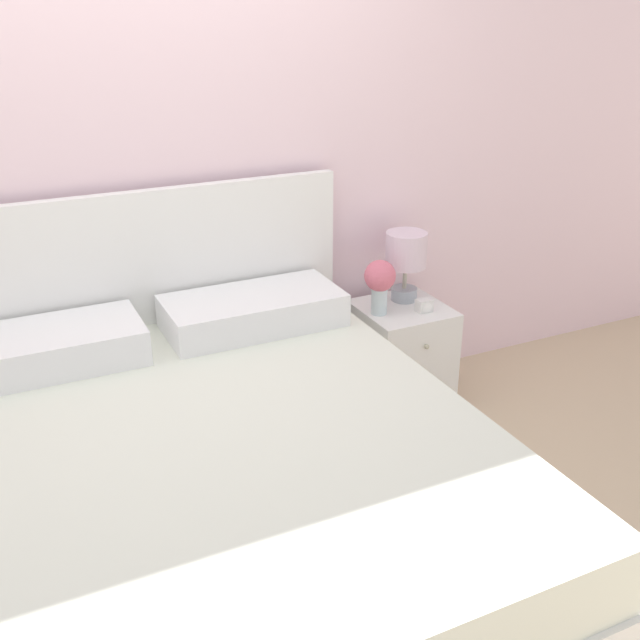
{
  "coord_description": "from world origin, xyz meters",
  "views": [
    {
      "loc": [
        -0.58,
        -2.97,
        1.88
      ],
      "look_at": [
        0.59,
        -0.55,
        0.69
      ],
      "focal_mm": 42.0,
      "sensor_mm": 36.0,
      "label": 1
    }
  ],
  "objects_px": {
    "nightstand": "(401,356)",
    "flower_vase": "(380,281)",
    "alarm_clock": "(424,305)",
    "bed": "(212,492)",
    "table_lamp": "(406,256)"
  },
  "relations": [
    {
      "from": "nightstand",
      "to": "table_lamp",
      "type": "relative_size",
      "value": 1.52
    },
    {
      "from": "flower_vase",
      "to": "alarm_clock",
      "type": "height_order",
      "value": "flower_vase"
    },
    {
      "from": "table_lamp",
      "to": "flower_vase",
      "type": "xyz_separation_m",
      "value": [
        -0.19,
        -0.09,
        -0.06
      ]
    },
    {
      "from": "table_lamp",
      "to": "alarm_clock",
      "type": "distance_m",
      "value": 0.25
    },
    {
      "from": "nightstand",
      "to": "alarm_clock",
      "type": "relative_size",
      "value": 7.15
    },
    {
      "from": "bed",
      "to": "alarm_clock",
      "type": "xyz_separation_m",
      "value": [
        1.24,
        0.62,
        0.23
      ]
    },
    {
      "from": "nightstand",
      "to": "alarm_clock",
      "type": "bearing_deg",
      "value": -54.22
    },
    {
      "from": "bed",
      "to": "flower_vase",
      "type": "distance_m",
      "value": 1.3
    },
    {
      "from": "bed",
      "to": "flower_vase",
      "type": "bearing_deg",
      "value": 33.41
    },
    {
      "from": "bed",
      "to": "flower_vase",
      "type": "height_order",
      "value": "bed"
    },
    {
      "from": "bed",
      "to": "nightstand",
      "type": "distance_m",
      "value": 1.38
    },
    {
      "from": "nightstand",
      "to": "flower_vase",
      "type": "xyz_separation_m",
      "value": [
        -0.14,
        -0.01,
        0.42
      ]
    },
    {
      "from": "bed",
      "to": "table_lamp",
      "type": "height_order",
      "value": "bed"
    },
    {
      "from": "bed",
      "to": "nightstand",
      "type": "bearing_deg",
      "value": 30.76
    },
    {
      "from": "table_lamp",
      "to": "flower_vase",
      "type": "distance_m",
      "value": 0.22
    }
  ]
}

